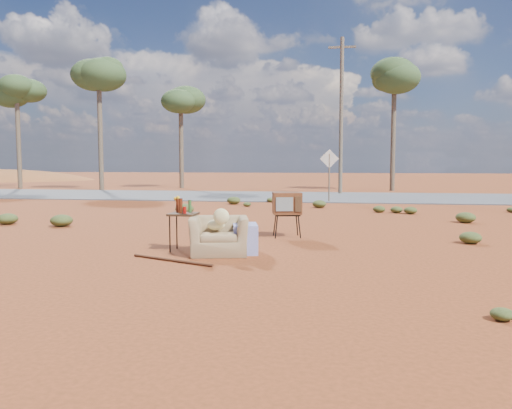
# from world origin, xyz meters

# --- Properties ---
(ground) EXTENTS (140.00, 140.00, 0.00)m
(ground) POSITION_xyz_m (0.00, 0.00, 0.00)
(ground) COLOR brown
(ground) RESTS_ON ground
(highway) EXTENTS (140.00, 7.00, 0.04)m
(highway) POSITION_xyz_m (0.00, 15.00, 0.02)
(highway) COLOR #565659
(highway) RESTS_ON ground
(armchair) EXTENTS (1.31, 1.02, 0.90)m
(armchair) POSITION_xyz_m (-0.21, -0.11, 0.42)
(armchair) COLOR #8C704C
(armchair) RESTS_ON ground
(tv_unit) EXTENTS (0.70, 0.61, 0.99)m
(tv_unit) POSITION_xyz_m (0.72, 2.09, 0.73)
(tv_unit) COLOR black
(tv_unit) RESTS_ON ground
(side_table) EXTENTS (0.50, 0.50, 1.00)m
(side_table) POSITION_xyz_m (-1.05, 0.10, 0.73)
(side_table) COLOR #382314
(side_table) RESTS_ON ground
(rusty_bar) EXTENTS (1.59, 0.72, 0.05)m
(rusty_bar) POSITION_xyz_m (-0.91, -0.95, 0.02)
(rusty_bar) COLOR #4F2515
(rusty_bar) RESTS_ON ground
(road_sign) EXTENTS (0.78, 0.06, 2.19)m
(road_sign) POSITION_xyz_m (1.50, 12.00, 1.50)
(road_sign) COLOR brown
(road_sign) RESTS_ON ground
(eucalyptus_far_left) EXTENTS (3.20, 3.20, 7.10)m
(eucalyptus_far_left) POSITION_xyz_m (-18.00, 20.00, 5.94)
(eucalyptus_far_left) COLOR brown
(eucalyptus_far_left) RESTS_ON ground
(eucalyptus_left) EXTENTS (3.20, 3.20, 8.10)m
(eucalyptus_left) POSITION_xyz_m (-12.00, 19.00, 6.92)
(eucalyptus_left) COLOR brown
(eucalyptus_left) RESTS_ON ground
(eucalyptus_near_left) EXTENTS (3.20, 3.20, 6.60)m
(eucalyptus_near_left) POSITION_xyz_m (-8.00, 22.00, 5.45)
(eucalyptus_near_left) COLOR brown
(eucalyptus_near_left) RESTS_ON ground
(eucalyptus_center) EXTENTS (3.20, 3.20, 7.60)m
(eucalyptus_center) POSITION_xyz_m (5.00, 21.00, 6.43)
(eucalyptus_center) COLOR brown
(eucalyptus_center) RESTS_ON ground
(utility_pole_center) EXTENTS (1.40, 0.20, 8.00)m
(utility_pole_center) POSITION_xyz_m (2.00, 17.50, 4.15)
(utility_pole_center) COLOR brown
(utility_pole_center) RESTS_ON ground
(scrub_patch) EXTENTS (17.49, 8.07, 0.33)m
(scrub_patch) POSITION_xyz_m (-0.82, 4.41, 0.14)
(scrub_patch) COLOR #4B5927
(scrub_patch) RESTS_ON ground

